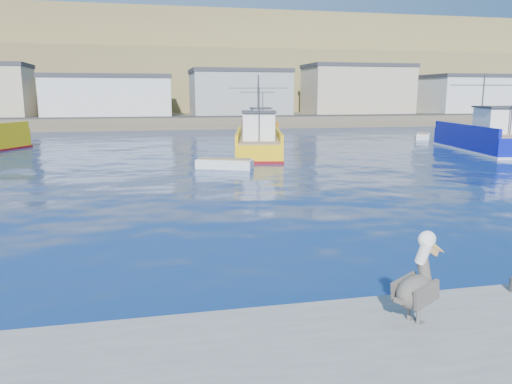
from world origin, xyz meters
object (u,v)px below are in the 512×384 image
(skiff_mid, at_px, (225,165))
(trawler_yellow_b, at_px, (259,144))
(skiff_far, at_px, (423,137))
(trawler_blue, at_px, (488,138))
(boat_orange, at_px, (259,127))
(pelican, at_px, (418,284))

(skiff_mid, bearing_deg, trawler_yellow_b, 59.50)
(skiff_far, bearing_deg, trawler_blue, -95.57)
(trawler_blue, height_order, boat_orange, trawler_blue)
(trawler_yellow_b, height_order, pelican, trawler_yellow_b)
(boat_orange, xyz_separation_m, skiff_far, (16.58, -8.03, -0.76))
(trawler_blue, height_order, pelican, trawler_blue)
(trawler_yellow_b, bearing_deg, boat_orange, 77.02)
(skiff_far, relative_size, pelican, 2.18)
(boat_orange, height_order, pelican, boat_orange)
(skiff_mid, relative_size, pelican, 2.21)
(trawler_blue, bearing_deg, boat_orange, 127.31)
(trawler_blue, distance_m, boat_orange, 25.39)
(pelican, bearing_deg, trawler_blue, 51.17)
(trawler_yellow_b, xyz_separation_m, boat_orange, (4.43, 19.22, 0.04))
(skiff_mid, height_order, pelican, pelican)
(trawler_yellow_b, distance_m, trawler_blue, 19.85)
(boat_orange, distance_m, skiff_far, 18.44)
(trawler_yellow_b, height_order, boat_orange, trawler_yellow_b)
(trawler_blue, xyz_separation_m, boat_orange, (-15.39, 20.20, -0.08))
(trawler_blue, xyz_separation_m, skiff_mid, (-23.51, -5.28, -0.84))
(trawler_blue, relative_size, pelican, 7.38)
(skiff_far, bearing_deg, trawler_yellow_b, -151.96)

